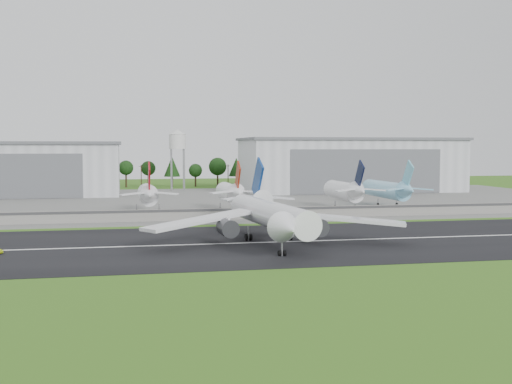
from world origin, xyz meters
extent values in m
plane|color=#285915|center=(0.00, 0.00, 0.00)|extent=(600.00, 600.00, 0.00)
cube|color=black|center=(0.00, 10.00, 0.05)|extent=(320.00, 60.00, 0.10)
cube|color=white|center=(0.00, 10.00, 0.11)|extent=(220.00, 1.00, 0.02)
cube|color=slate|center=(0.00, 120.00, 0.05)|extent=(320.00, 150.00, 0.10)
cube|color=gray|center=(0.00, 55.00, 1.75)|extent=(240.00, 0.50, 3.50)
cube|color=#38383A|center=(0.00, 54.70, 3.00)|extent=(240.00, 0.12, 0.70)
cube|color=silver|center=(-80.00, 165.00, 11.00)|extent=(95.00, 42.00, 22.00)
cube|color=#595B60|center=(-80.00, 165.00, 22.60)|extent=(97.00, 44.00, 1.20)
cube|color=silver|center=(75.00, 165.00, 12.00)|extent=(100.00, 45.00, 24.00)
cube|color=#595B60|center=(75.00, 165.00, 24.60)|extent=(102.00, 47.00, 1.20)
cube|color=#595B60|center=(75.00, 142.35, 10.08)|extent=(70.00, 0.30, 19.68)
cylinder|color=#99999E|center=(-8.00, 182.00, 10.00)|extent=(0.50, 0.50, 20.00)
cylinder|color=#99999E|center=(-2.00, 188.00, 10.00)|extent=(0.50, 0.50, 20.00)
cylinder|color=silver|center=(-5.00, 185.00, 23.50)|extent=(8.00, 8.00, 7.00)
cone|color=silver|center=(-5.00, 185.00, 28.20)|extent=(8.40, 8.40, 2.40)
cylinder|color=white|center=(0.95, 10.00, 6.20)|extent=(10.13, 44.36, 5.80)
cone|color=white|center=(-1.52, -14.88, 6.20)|extent=(6.37, 6.54, 5.80)
cone|color=white|center=(3.57, 36.37, 7.40)|extent=(6.37, 9.50, 5.51)
cube|color=navy|center=(3.53, 35.87, 12.70)|extent=(1.44, 9.54, 11.13)
cube|color=white|center=(15.68, 6.53, 5.40)|extent=(27.97, 15.71, 2.65)
cylinder|color=#333338|center=(10.06, 5.58, 3.80)|extent=(4.33, 5.85, 3.80)
cube|color=white|center=(8.50, 35.38, 7.80)|extent=(9.48, 5.05, 0.98)
cube|color=white|center=(-14.17, 9.49, 5.40)|extent=(26.33, 20.09, 2.65)
cylinder|color=#333338|center=(-8.85, 7.46, 3.80)|extent=(4.33, 5.85, 3.80)
cube|color=white|center=(-1.45, 36.37, 7.80)|extent=(9.53, 6.55, 0.98)
cube|color=#99999E|center=(0.56, 6.02, 1.70)|extent=(12.92, 30.84, 3.20)
cylinder|color=black|center=(-3.23, 13.43, 0.85)|extent=(0.55, 1.53, 1.50)
cylinder|color=white|center=(-23.01, 80.00, 5.87)|extent=(5.74, 24.00, 5.74)
cone|color=white|center=(-23.01, 64.50, 6.87)|extent=(5.45, 7.00, 5.45)
cube|color=maroon|center=(-23.01, 65.00, 11.67)|extent=(0.45, 8.59, 10.02)
cylinder|color=#99999E|center=(-26.51, 78.00, 1.50)|extent=(0.32, 0.32, 3.00)
cylinder|color=#99999E|center=(-19.51, 78.00, 1.50)|extent=(0.32, 0.32, 3.00)
cylinder|color=black|center=(-26.51, 78.00, 0.80)|extent=(0.40, 1.40, 1.40)
cylinder|color=white|center=(3.41, 80.00, 5.97)|extent=(5.94, 24.00, 5.94)
cone|color=white|center=(3.41, 64.50, 6.97)|extent=(5.64, 7.00, 5.64)
cube|color=maroon|center=(3.41, 65.00, 11.77)|extent=(0.45, 8.59, 10.02)
cylinder|color=#99999E|center=(-0.09, 78.00, 1.50)|extent=(0.32, 0.32, 3.00)
cylinder|color=#99999E|center=(6.91, 78.00, 1.50)|extent=(0.32, 0.32, 3.00)
cylinder|color=black|center=(-0.09, 78.00, 0.80)|extent=(0.40, 1.40, 1.40)
cylinder|color=white|center=(42.16, 80.00, 6.09)|extent=(6.17, 24.00, 6.17)
cone|color=white|center=(42.16, 64.50, 7.09)|extent=(5.86, 7.00, 5.86)
cube|color=black|center=(42.16, 65.00, 11.89)|extent=(0.45, 8.59, 10.02)
cylinder|color=#99999E|center=(38.66, 78.00, 1.50)|extent=(0.32, 0.32, 3.00)
cylinder|color=#99999E|center=(45.66, 78.00, 1.50)|extent=(0.32, 0.32, 3.00)
cylinder|color=black|center=(38.66, 78.00, 0.80)|extent=(0.40, 1.40, 1.40)
cylinder|color=#8ACFEF|center=(59.42, 85.00, 5.96)|extent=(5.92, 30.00, 5.92)
cone|color=#8ACFEF|center=(59.42, 66.50, 6.96)|extent=(5.62, 7.00, 5.62)
cube|color=#66B8D0|center=(59.42, 67.00, 11.76)|extent=(0.45, 8.59, 10.02)
cylinder|color=#99999E|center=(55.92, 83.00, 1.50)|extent=(0.32, 0.32, 3.00)
cylinder|color=#99999E|center=(62.92, 83.00, 1.50)|extent=(0.32, 0.32, 3.00)
cylinder|color=black|center=(55.92, 83.00, 0.80)|extent=(0.40, 1.40, 1.40)
camera|label=1|loc=(-29.94, -125.35, 20.80)|focal=45.00mm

